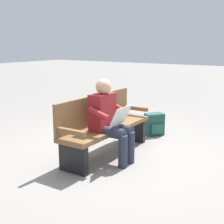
{
  "coord_description": "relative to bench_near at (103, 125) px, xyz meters",
  "views": [
    {
      "loc": [
        3.65,
        2.53,
        1.66
      ],
      "look_at": [
        0.1,
        0.15,
        0.7
      ],
      "focal_mm": 49.4,
      "sensor_mm": 36.0,
      "label": 1
    }
  ],
  "objects": [
    {
      "name": "bench_near",
      "position": [
        0.0,
        0.0,
        0.0
      ],
      "size": [
        1.81,
        0.52,
        0.9
      ],
      "rotation": [
        0.0,
        0.0,
        0.02
      ],
      "color": "brown",
      "rests_on": "ground"
    },
    {
      "name": "person_seated",
      "position": [
        0.19,
        0.24,
        0.17
      ],
      "size": [
        0.58,
        0.58,
        1.18
      ],
      "rotation": [
        0.0,
        0.0,
        0.02
      ],
      "color": "maroon",
      "rests_on": "ground"
    },
    {
      "name": "backpack",
      "position": [
        -1.33,
        0.2,
        -0.26
      ],
      "size": [
        0.39,
        0.36,
        0.4
      ],
      "rotation": [
        0.0,
        0.0,
        5.64
      ],
      "color": "#1E4C42",
      "rests_on": "ground"
    },
    {
      "name": "ground_plane",
      "position": [
        -0.0,
        0.07,
        -0.46
      ],
      "size": [
        40.0,
        40.0,
        0.0
      ],
      "primitive_type": "plane",
      "color": "gray"
    }
  ]
}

